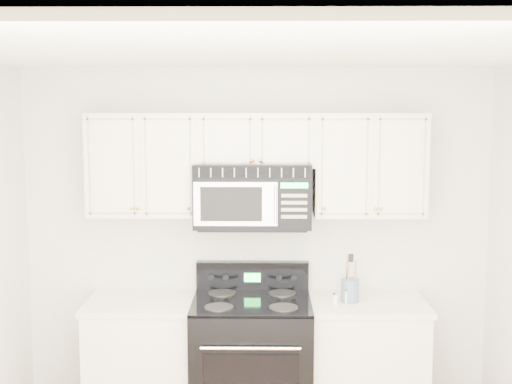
{
  "coord_description": "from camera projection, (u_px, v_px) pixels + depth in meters",
  "views": [
    {
      "loc": [
        0.06,
        -3.57,
        2.37
      ],
      "look_at": [
        0.0,
        1.3,
        1.73
      ],
      "focal_mm": 50.0,
      "sensor_mm": 36.0,
      "label": 1
    }
  ],
  "objects": [
    {
      "name": "shaker_salt",
      "position": [
        336.0,
        299.0,
        5.03
      ],
      "size": [
        0.04,
        0.04,
        0.09
      ],
      "color": "silver",
      "rests_on": "base_cabinet_right"
    },
    {
      "name": "range",
      "position": [
        252.0,
        360.0,
        5.16
      ],
      "size": [
        0.85,
        0.77,
        1.14
      ],
      "color": "black",
      "rests_on": "ground"
    },
    {
      "name": "upper_cabinets",
      "position": [
        257.0,
        159.0,
        5.17
      ],
      "size": [
        2.44,
        0.37,
        0.75
      ],
      "color": "silver",
      "rests_on": "ground"
    },
    {
      "name": "utensil_crock",
      "position": [
        350.0,
        290.0,
        5.11
      ],
      "size": [
        0.13,
        0.13,
        0.35
      ],
      "color": "#485F77",
      "rests_on": "base_cabinet_right"
    },
    {
      "name": "base_cabinet_left",
      "position": [
        147.0,
        365.0,
        5.23
      ],
      "size": [
        0.86,
        0.65,
        0.92
      ],
      "color": "silver",
      "rests_on": "ground"
    },
    {
      "name": "room",
      "position": [
        253.0,
        308.0,
        3.68
      ],
      "size": [
        3.51,
        3.51,
        2.61
      ],
      "color": "brown",
      "rests_on": "ground"
    },
    {
      "name": "shaker_pepper",
      "position": [
        347.0,
        296.0,
        5.08
      ],
      "size": [
        0.05,
        0.05,
        0.11
      ],
      "color": "silver",
      "rests_on": "base_cabinet_right"
    },
    {
      "name": "base_cabinet_right",
      "position": [
        365.0,
        366.0,
        5.21
      ],
      "size": [
        0.86,
        0.65,
        0.92
      ],
      "color": "silver",
      "rests_on": "ground"
    },
    {
      "name": "microwave",
      "position": [
        253.0,
        195.0,
        5.15
      ],
      "size": [
        0.84,
        0.47,
        0.46
      ],
      "color": "black",
      "rests_on": "ground"
    }
  ]
}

